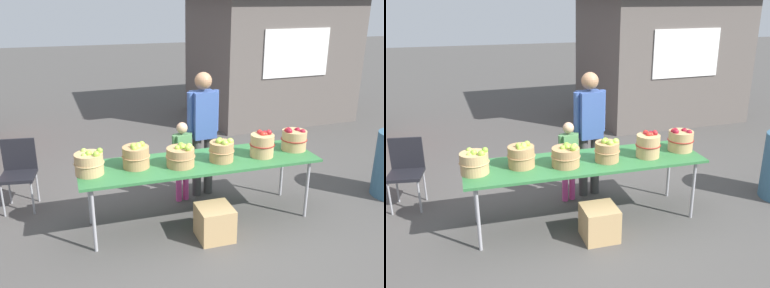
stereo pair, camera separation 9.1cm
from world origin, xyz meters
The scene contains 13 objects.
ground_plane centered at (0.00, 0.00, 0.00)m, with size 40.00×40.00×0.00m, color #474442.
market_table centered at (0.00, 0.00, 0.71)m, with size 2.70×0.76×0.75m.
apple_basket_green_0 centered at (-1.21, -0.01, 0.87)m, with size 0.31×0.31×0.27m.
apple_basket_green_1 centered at (-0.72, 0.03, 0.88)m, with size 0.31×0.31×0.29m.
apple_basket_green_2 centered at (-0.25, -0.07, 0.87)m, with size 0.32×0.32×0.26m.
apple_basket_green_3 centered at (0.23, -0.07, 0.88)m, with size 0.29×0.29×0.27m.
apple_basket_red_0 centered at (0.73, -0.07, 0.89)m, with size 0.29×0.29×0.31m.
apple_basket_red_1 centered at (1.20, 0.02, 0.88)m, with size 0.31×0.31×0.29m.
vendor_adult centered at (0.26, 0.66, 0.96)m, with size 0.43×0.25×1.63m.
child_customer centered at (-0.05, 0.56, 0.62)m, with size 0.27×0.17×1.05m.
food_kiosk centered at (2.94, 4.11, 1.38)m, with size 3.64×3.07×2.74m.
folding_chair centered at (-2.01, 0.99, 0.51)m, with size 0.45×0.45×0.86m.
produce_crate centered at (0.03, -0.42, 0.19)m, with size 0.37×0.37×0.37m, color tan.
Camera 2 is at (-1.31, -4.19, 2.49)m, focal length 39.16 mm.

